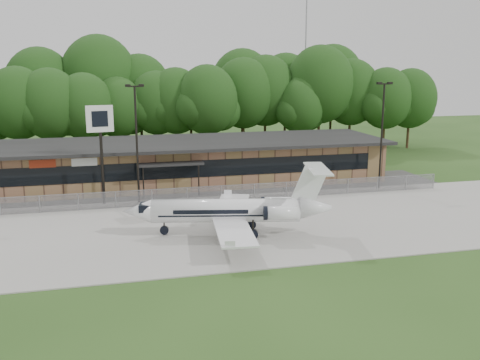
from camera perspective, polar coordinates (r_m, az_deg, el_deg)
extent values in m
plane|color=#274518|center=(32.55, 0.06, -9.13)|extent=(160.00, 160.00, 0.00)
cube|color=#9E9B93|center=(39.91, -2.73, -4.99)|extent=(64.00, 18.00, 0.08)
cube|color=#383835|center=(50.85, -5.27, -1.24)|extent=(50.00, 9.00, 0.06)
cube|color=#8A5C45|center=(54.80, -6.03, 1.83)|extent=(40.00, 10.00, 4.00)
cube|color=black|center=(49.86, -5.23, 1.16)|extent=(36.00, 0.08, 1.60)
cube|color=black|center=(53.96, -6.01, 3.98)|extent=(41.00, 11.50, 0.30)
cube|color=black|center=(48.91, -7.46, 1.72)|extent=(6.00, 1.60, 0.20)
cube|color=#A02C13|center=(49.42, -20.32, 1.63)|extent=(2.20, 0.06, 0.70)
cube|color=silver|center=(49.14, -16.27, 1.85)|extent=(2.20, 0.06, 0.70)
cube|color=gray|center=(46.36, -4.44, -1.64)|extent=(46.00, 0.03, 1.50)
cube|color=gray|center=(46.19, -4.45, -0.74)|extent=(46.00, 0.04, 0.04)
cylinder|color=gray|center=(82.77, 6.98, 12.63)|extent=(0.20, 0.20, 25.00)
cylinder|color=black|center=(46.47, -10.93, 3.55)|extent=(0.18, 0.18, 10.00)
cube|color=black|center=(46.00, -11.19, 9.78)|extent=(1.20, 0.12, 0.12)
cube|color=black|center=(45.97, -11.89, 9.83)|extent=(0.45, 0.30, 0.22)
cube|color=black|center=(46.02, -10.50, 9.89)|extent=(0.45, 0.30, 0.22)
cylinder|color=black|center=(52.88, 14.86, 4.40)|extent=(0.18, 0.18, 10.00)
cube|color=black|center=(52.46, 15.17, 9.87)|extent=(1.20, 0.12, 0.12)
cube|color=black|center=(52.19, 14.64, 9.96)|extent=(0.45, 0.30, 0.22)
cube|color=black|center=(52.72, 15.70, 9.92)|extent=(0.45, 0.30, 0.22)
cylinder|color=white|center=(37.50, -1.53, -3.39)|extent=(10.43, 3.78, 1.65)
cone|color=white|center=(37.98, -10.93, -3.41)|extent=(2.36, 2.05, 1.65)
cone|color=white|center=(38.01, 8.01, -3.05)|extent=(2.57, 2.09, 1.65)
cube|color=white|center=(34.38, -0.63, -5.66)|extent=(3.52, 6.53, 0.12)
cube|color=white|center=(40.91, -0.83, -2.72)|extent=(3.52, 6.53, 0.12)
cylinder|color=white|center=(36.42, 4.34, -3.64)|extent=(2.41, 1.38, 0.93)
cylinder|color=white|center=(38.89, 3.94, -2.60)|extent=(2.41, 1.38, 0.93)
cube|color=white|center=(37.56, 7.30, -0.86)|extent=(2.51, 0.67, 3.11)
cube|color=white|center=(37.39, 8.29, 1.07)|extent=(2.31, 4.92, 0.10)
cube|color=black|center=(37.80, -9.86, -2.99)|extent=(1.27, 1.43, 0.52)
cube|color=black|center=(37.95, 1.30, -5.39)|extent=(1.33, 2.59, 0.72)
cylinder|color=black|center=(38.13, -8.07, -5.43)|extent=(0.74, 0.74, 0.23)
cylinder|color=black|center=(46.86, -14.52, 2.27)|extent=(0.27, 0.27, 8.10)
cube|color=silver|center=(46.42, -14.74, 6.34)|extent=(2.24, 0.52, 2.23)
cube|color=black|center=(46.29, -14.72, 6.32)|extent=(1.31, 0.20, 1.32)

